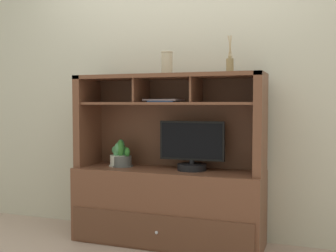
{
  "coord_description": "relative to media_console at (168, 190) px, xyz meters",
  "views": [
    {
      "loc": [
        1.08,
        -2.99,
        1.09
      ],
      "look_at": [
        0.0,
        0.0,
        0.91
      ],
      "focal_mm": 44.1,
      "sensor_mm": 36.0,
      "label": 1
    }
  ],
  "objects": [
    {
      "name": "diffuser_bottle",
      "position": [
        0.48,
        0.0,
        0.96
      ],
      "size": [
        0.05,
        0.05,
        0.27
      ],
      "color": "olive",
      "rests_on": "media_console"
    },
    {
      "name": "tv_monitor",
      "position": [
        0.19,
        0.0,
        0.33
      ],
      "size": [
        0.51,
        0.22,
        0.38
      ],
      "color": "black",
      "rests_on": "media_console"
    },
    {
      "name": "potted_fern",
      "position": [
        -0.39,
        -0.01,
        0.23
      ],
      "size": [
        0.17,
        0.17,
        0.21
      ],
      "color": "#515250",
      "rests_on": "media_console"
    },
    {
      "name": "media_console",
      "position": [
        0.0,
        0.0,
        0.0
      ],
      "size": [
        1.47,
        0.49,
        1.31
      ],
      "color": "brown",
      "rests_on": "ground"
    },
    {
      "name": "floor_plane",
      "position": [
        0.0,
        -0.01,
        -0.42
      ],
      "size": [
        6.0,
        6.0,
        0.02
      ],
      "primitive_type": "cube",
      "color": "tan",
      "rests_on": "ground"
    },
    {
      "name": "ceramic_vase",
      "position": [
        0.0,
        -0.03,
        0.98
      ],
      "size": [
        0.09,
        0.09,
        0.18
      ],
      "color": "tan",
      "rests_on": "media_console"
    },
    {
      "name": "magazine_stack_left",
      "position": [
        -0.03,
        -0.03,
        0.7
      ],
      "size": [
        0.3,
        0.2,
        0.02
      ],
      "color": "navy",
      "rests_on": "media_console"
    },
    {
      "name": "potted_orchid",
      "position": [
        -0.43,
        0.0,
        0.25
      ],
      "size": [
        0.16,
        0.16,
        0.22
      ],
      "color": "beige",
      "rests_on": "media_console"
    },
    {
      "name": "back_wall",
      "position": [
        0.0,
        0.25,
        0.99
      ],
      "size": [
        6.0,
        0.02,
        2.8
      ],
      "primitive_type": "cube",
      "color": "beige",
      "rests_on": "ground"
    }
  ]
}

